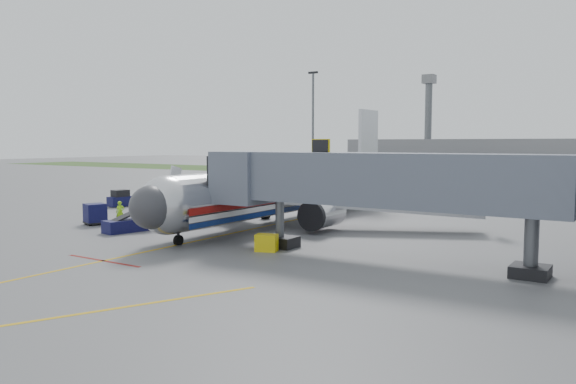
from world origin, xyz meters
The scene contains 15 objects.
ground centered at (0.00, 0.00, 0.00)m, with size 400.00×400.00×0.00m, color #565659.
grass_strip centered at (0.00, 90.00, 0.01)m, with size 300.00×25.00×0.01m, color #2D4C1E.
apron_markings centered at (0.00, -7.40, 0.00)m, with size 21.52×50.00×0.01m.
airliner centered at (0.00, 15.25, 2.65)m, with size 32.10×35.67×10.25m.
jet_bridge centered at (12.86, 5.00, 4.47)m, with size 25.30×4.00×6.90m.
light_mast_left centered at (-30.00, 70.00, 10.78)m, with size 2.00×0.44×20.40m.
distant_terminal centered at (-10.00, 170.00, 4.00)m, with size 120.00×14.00×8.00m, color slate.
control_tower centered at (-40.00, 165.00, 17.33)m, with size 4.00×4.00×30.00m.
baggage_tug centered at (-20.95, 14.99, 0.78)m, with size 1.70×2.69×1.75m.
baggage_cart_a centered at (-11.05, 15.48, 0.99)m, with size 2.00×2.00×1.94m.
baggage_cart_b centered at (-11.02, 15.78, 0.89)m, with size 1.66×1.66×1.74m.
baggage_cart_c centered at (-12.22, 4.99, 0.87)m, with size 2.05×2.05×1.72m.
belt_loader centered at (-7.03, 4.04, 0.55)m, with size 2.19×4.65×2.20m.
ground_power_cart centered at (6.12, 3.37, 0.52)m, with size 1.53×1.26×1.05m.
ramp_worker centered at (-10.92, 6.48, 0.93)m, with size 0.68×0.45×1.87m, color #98E61B.
Camera 1 is at (25.88, -24.49, 6.66)m, focal length 35.00 mm.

